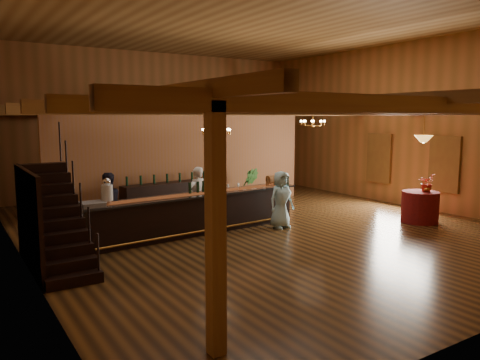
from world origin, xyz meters
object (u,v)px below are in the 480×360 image
pendant_lamp (423,139)px  staff_second (107,205)px  round_table (420,207)px  bartender (197,196)px  guest (281,200)px  floor_plant (248,186)px  beverage_dispenser (107,191)px  chandelier_left (216,131)px  backbar_shelf (174,197)px  raffle_drum (271,180)px  tasting_bar (198,213)px  chandelier_right (313,123)px

pendant_lamp → staff_second: 8.82m
round_table → bartender: 6.40m
guest → floor_plant: (1.09, 3.26, -0.14)m
beverage_dispenser → chandelier_left: chandelier_left is taller
backbar_shelf → chandelier_left: size_ratio=4.30×
backbar_shelf → floor_plant: bearing=-11.6°
raffle_drum → staff_second: 4.64m
round_table → pendant_lamp: 1.95m
guest → beverage_dispenser: bearing=171.4°
raffle_drum → backbar_shelf: size_ratio=0.10×
backbar_shelf → floor_plant: floor_plant is taller
raffle_drum → pendant_lamp: size_ratio=0.38×
guest → chandelier_left: bearing=132.6°
raffle_drum → pendant_lamp: pendant_lamp is taller
tasting_bar → backbar_shelf: (0.61, 2.84, -0.04)m
beverage_dispenser → tasting_bar: bearing=3.5°
chandelier_left → pendant_lamp: size_ratio=0.89×
tasting_bar → chandelier_right: bearing=8.6°
chandelier_left → pendant_lamp: 5.84m
pendant_lamp → staff_second: size_ratio=0.55×
beverage_dispenser → backbar_shelf: beverage_dispenser is taller
backbar_shelf → bartender: bearing=-102.4°
chandelier_right → bartender: bearing=-175.0°
chandelier_left → raffle_drum: bearing=-16.1°
round_table → floor_plant: floor_plant is taller
raffle_drum → chandelier_left: size_ratio=0.43×
beverage_dispenser → chandelier_right: bearing=10.1°
tasting_bar → chandelier_left: chandelier_left is taller
tasting_bar → guest: 2.30m
chandelier_left → staff_second: chandelier_left is taller
round_table → floor_plant: size_ratio=0.80×
tasting_bar → guest: (2.18, -0.70, 0.26)m
beverage_dispenser → guest: (4.58, -0.55, -0.54)m
beverage_dispenser → raffle_drum: beverage_dispenser is taller
pendant_lamp → guest: (-3.79, 1.61, -1.62)m
round_table → guest: bearing=157.0°
tasting_bar → chandelier_left: 2.35m
backbar_shelf → chandelier_right: bearing=-27.2°
chandelier_right → bartender: size_ratio=0.48×
bartender → floor_plant: bearing=-164.5°
bartender → floor_plant: size_ratio=1.28×
tasting_bar → floor_plant: size_ratio=4.84×
tasting_bar → guest: bearing=-22.5°
tasting_bar → chandelier_right: size_ratio=7.83×
tasting_bar → backbar_shelf: size_ratio=1.82×
raffle_drum → chandelier_left: bearing=163.9°
tasting_bar → raffle_drum: (2.47, 0.16, 0.69)m
beverage_dispenser → staff_second: 1.18m
staff_second → raffle_drum: bearing=166.2°
chandelier_right → floor_plant: chandelier_right is taller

